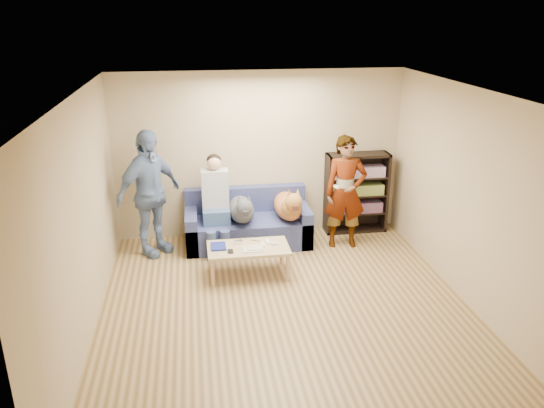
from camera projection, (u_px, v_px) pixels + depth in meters
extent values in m
plane|color=brown|center=(287.00, 311.00, 6.42)|extent=(5.00, 5.00, 0.00)
plane|color=white|center=(289.00, 95.00, 5.52)|extent=(5.00, 5.00, 0.00)
plane|color=tan|center=(259.00, 155.00, 8.29)|extent=(4.50, 0.00, 4.50)
plane|color=tan|center=(353.00, 339.00, 3.65)|extent=(4.50, 0.00, 4.50)
plane|color=tan|center=(81.00, 223.00, 5.65)|extent=(0.00, 5.00, 5.00)
plane|color=tan|center=(474.00, 201.00, 6.29)|extent=(0.00, 5.00, 5.00)
ellipsoid|color=#A1A1A5|center=(295.00, 214.00, 8.13)|extent=(0.35, 0.30, 0.12)
imported|color=gray|center=(345.00, 192.00, 7.94)|extent=(0.66, 0.47, 1.72)
imported|color=#6F8EB3|center=(149.00, 194.00, 7.65)|extent=(1.12, 1.08, 1.88)
cube|color=silver|center=(336.00, 187.00, 7.67)|extent=(0.07, 0.12, 0.03)
cube|color=navy|center=(218.00, 246.00, 7.15)|extent=(0.20, 0.26, 0.03)
cube|color=beige|center=(253.00, 249.00, 7.07)|extent=(0.26, 0.20, 0.02)
cube|color=beige|center=(255.00, 248.00, 7.09)|extent=(0.22, 0.17, 0.01)
cube|color=silver|center=(239.00, 242.00, 7.25)|extent=(0.11, 0.06, 0.05)
cube|color=white|center=(268.00, 242.00, 7.29)|extent=(0.04, 0.13, 0.03)
cube|color=silver|center=(274.00, 244.00, 7.23)|extent=(0.09, 0.06, 0.03)
cylinder|color=silver|center=(263.00, 246.00, 7.17)|extent=(0.07, 0.07, 0.02)
cylinder|color=white|center=(262.00, 243.00, 7.24)|extent=(0.07, 0.07, 0.02)
cylinder|color=#D0571D|center=(248.00, 252.00, 7.01)|extent=(0.13, 0.06, 0.01)
cylinder|color=black|center=(255.00, 241.00, 7.34)|extent=(0.13, 0.08, 0.01)
cube|color=black|center=(230.00, 251.00, 7.01)|extent=(0.07, 0.12, 0.02)
cube|color=#515B93|center=(248.00, 231.00, 8.21)|extent=(1.90, 0.85, 0.42)
cube|color=#515B93|center=(245.00, 199.00, 8.38)|extent=(1.90, 0.18, 0.40)
cube|color=#515B93|center=(192.00, 229.00, 8.06)|extent=(0.18, 0.85, 0.58)
cube|color=#515B93|center=(302.00, 223.00, 8.31)|extent=(0.18, 0.85, 0.58)
cube|color=#3F608A|center=(216.00, 215.00, 7.96)|extent=(0.40, 0.38, 0.22)
cylinder|color=#3A5581|center=(212.00, 247.00, 7.67)|extent=(0.14, 0.14, 0.47)
cylinder|color=#404D8D|center=(226.00, 246.00, 7.69)|extent=(0.14, 0.14, 0.47)
cube|color=#B3B3B8|center=(215.00, 189.00, 7.92)|extent=(0.40, 0.24, 0.58)
sphere|color=#E4A788|center=(214.00, 163.00, 7.78)|extent=(0.21, 0.21, 0.21)
ellipsoid|color=black|center=(214.00, 160.00, 7.80)|extent=(0.22, 0.22, 0.19)
ellipsoid|color=#4C4F57|center=(241.00, 209.00, 8.03)|extent=(0.39, 0.81, 0.34)
sphere|color=#50515B|center=(243.00, 212.00, 7.71)|extent=(0.29, 0.29, 0.29)
sphere|color=#4C4F56|center=(244.00, 207.00, 7.50)|extent=(0.24, 0.24, 0.24)
cube|color=black|center=(245.00, 213.00, 7.39)|extent=(0.07, 0.11, 0.07)
cone|color=#53545E|center=(239.00, 199.00, 7.47)|extent=(0.07, 0.07, 0.11)
cone|color=#4F515A|center=(249.00, 198.00, 7.49)|extent=(0.07, 0.07, 0.11)
cylinder|color=#484B52|center=(239.00, 202.00, 8.44)|extent=(0.05, 0.26, 0.16)
ellipsoid|color=#BB6C39|center=(288.00, 206.00, 8.14)|extent=(0.42, 0.87, 0.36)
sphere|color=#B17436|center=(291.00, 207.00, 7.83)|extent=(0.31, 0.31, 0.31)
sphere|color=#B17C36|center=(294.00, 202.00, 7.63)|extent=(0.25, 0.25, 0.25)
cube|color=#50251B|center=(295.00, 207.00, 7.54)|extent=(0.08, 0.12, 0.07)
cone|color=#A65332|center=(289.00, 193.00, 7.60)|extent=(0.08, 0.08, 0.12)
cone|color=gold|center=(298.00, 193.00, 7.62)|extent=(0.08, 0.08, 0.12)
cylinder|color=#BD5D39|center=(283.00, 200.00, 8.51)|extent=(0.05, 0.28, 0.17)
cube|color=tan|center=(248.00, 248.00, 7.17)|extent=(1.10, 0.60, 0.04)
cylinder|color=tan|center=(213.00, 273.00, 6.94)|extent=(0.05, 0.05, 0.38)
cylinder|color=tan|center=(288.00, 268.00, 7.08)|extent=(0.05, 0.05, 0.38)
cylinder|color=#C9B87C|center=(211.00, 257.00, 7.40)|extent=(0.05, 0.05, 0.38)
cylinder|color=#D8A884|center=(281.00, 252.00, 7.54)|extent=(0.05, 0.05, 0.38)
cube|color=black|center=(327.00, 194.00, 8.50)|extent=(0.04, 0.34, 1.30)
cube|color=black|center=(385.00, 191.00, 8.63)|extent=(0.04, 0.34, 1.30)
cube|color=black|center=(358.00, 155.00, 8.35)|extent=(1.00, 0.34, 0.04)
cube|color=black|center=(354.00, 229.00, 8.78)|extent=(1.00, 0.34, 0.04)
cube|color=black|center=(353.00, 190.00, 8.71)|extent=(1.00, 0.02, 1.30)
cube|color=black|center=(355.00, 212.00, 8.68)|extent=(0.94, 0.32, 0.03)
cube|color=black|center=(356.00, 195.00, 8.58)|extent=(0.94, 0.32, 0.02)
cube|color=black|center=(357.00, 177.00, 8.47)|extent=(0.94, 0.32, 0.02)
cube|color=#B23333|center=(356.00, 207.00, 8.63)|extent=(0.84, 0.24, 0.17)
cube|color=gold|center=(357.00, 189.00, 8.52)|extent=(0.84, 0.24, 0.17)
cube|color=#994C99|center=(358.00, 171.00, 8.42)|extent=(0.84, 0.24, 0.17)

